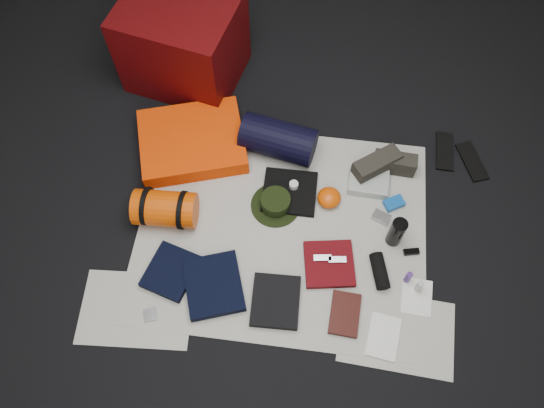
# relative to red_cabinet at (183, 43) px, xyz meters

# --- Properties ---
(floor) EXTENTS (4.50, 4.50, 0.02)m
(floor) POSITION_rel_red_cabinet_xyz_m (0.74, -1.05, -0.29)
(floor) COLOR black
(floor) RESTS_ON ground
(newspaper_mat) EXTENTS (1.60, 1.30, 0.01)m
(newspaper_mat) POSITION_rel_red_cabinet_xyz_m (0.74, -1.05, -0.27)
(newspaper_mat) COLOR beige
(newspaper_mat) RESTS_ON floor
(newspaper_sheet_front_left) EXTENTS (0.61, 0.44, 0.00)m
(newspaper_sheet_front_left) POSITION_rel_red_cabinet_xyz_m (0.04, -1.60, -0.28)
(newspaper_sheet_front_left) COLOR beige
(newspaper_sheet_front_left) RESTS_ON floor
(newspaper_sheet_front_right) EXTENTS (0.60, 0.43, 0.00)m
(newspaper_sheet_front_right) POSITION_rel_red_cabinet_xyz_m (1.39, -1.55, -0.28)
(newspaper_sheet_front_right) COLOR beige
(newspaper_sheet_front_right) RESTS_ON floor
(red_cabinet) EXTENTS (0.77, 0.68, 0.55)m
(red_cabinet) POSITION_rel_red_cabinet_xyz_m (0.00, 0.00, 0.00)
(red_cabinet) COLOR #480506
(red_cabinet) RESTS_ON floor
(sleeping_pad) EXTENTS (0.73, 0.66, 0.11)m
(sleeping_pad) POSITION_rel_red_cabinet_xyz_m (0.14, -0.57, -0.22)
(sleeping_pad) COLOR #EF3B02
(sleeping_pad) RESTS_ON newspaper_mat
(stuff_sack) EXTENTS (0.35, 0.22, 0.20)m
(stuff_sack) POSITION_rel_red_cabinet_xyz_m (0.09, -1.05, -0.17)
(stuff_sack) COLOR #CA4103
(stuff_sack) RESTS_ON newspaper_mat
(sack_strap_left) EXTENTS (0.02, 0.22, 0.22)m
(sack_strap_left) POSITION_rel_red_cabinet_xyz_m (-0.01, -1.05, -0.16)
(sack_strap_left) COLOR black
(sack_strap_left) RESTS_ON newspaper_mat
(sack_strap_right) EXTENTS (0.02, 0.22, 0.22)m
(sack_strap_right) POSITION_rel_red_cabinet_xyz_m (0.19, -1.05, -0.16)
(sack_strap_right) COLOR black
(sack_strap_right) RESTS_ON newspaper_mat
(navy_duffel) EXTENTS (0.47, 0.31, 0.23)m
(navy_duffel) POSITION_rel_red_cabinet_xyz_m (0.66, -0.53, -0.16)
(navy_duffel) COLOR black
(navy_duffel) RESTS_ON newspaper_mat
(boonie_brim) EXTENTS (0.31, 0.31, 0.01)m
(boonie_brim) POSITION_rel_red_cabinet_xyz_m (0.69, -0.90, -0.27)
(boonie_brim) COLOR black
(boonie_brim) RESTS_ON newspaper_mat
(boonie_crown) EXTENTS (0.17, 0.17, 0.07)m
(boonie_crown) POSITION_rel_red_cabinet_xyz_m (0.69, -0.90, -0.23)
(boonie_crown) COLOR black
(boonie_crown) RESTS_ON boonie_brim
(hiking_boot_left) EXTENTS (0.29, 0.26, 0.14)m
(hiking_boot_left) POSITION_rel_red_cabinet_xyz_m (1.24, -0.61, -0.20)
(hiking_boot_left) COLOR #2A2821
(hiking_boot_left) RESTS_ON newspaper_mat
(hiking_boot_right) EXTENTS (0.25, 0.11, 0.12)m
(hiking_boot_right) POSITION_rel_red_cabinet_xyz_m (1.35, -0.57, -0.21)
(hiking_boot_right) COLOR #2A2821
(hiking_boot_right) RESTS_ON newspaper_mat
(flip_flop_left) EXTENTS (0.10, 0.27, 0.02)m
(flip_flop_left) POSITION_rel_red_cabinet_xyz_m (1.66, -0.41, -0.27)
(flip_flop_left) COLOR black
(flip_flop_left) RESTS_ON floor
(flip_flop_right) EXTENTS (0.19, 0.29, 0.01)m
(flip_flop_right) POSITION_rel_red_cabinet_xyz_m (1.82, -0.46, -0.27)
(flip_flop_right) COLOR black
(flip_flop_right) RESTS_ON floor
(trousers_navy_a) EXTENTS (0.31, 0.33, 0.04)m
(trousers_navy_a) POSITION_rel_red_cabinet_xyz_m (0.18, -1.38, -0.25)
(trousers_navy_a) COLOR black
(trousers_navy_a) RESTS_ON newspaper_mat
(trousers_navy_b) EXTENTS (0.38, 0.41, 0.05)m
(trousers_navy_b) POSITION_rel_red_cabinet_xyz_m (0.42, -1.43, -0.25)
(trousers_navy_b) COLOR black
(trousers_navy_b) RESTS_ON newspaper_mat
(trousers_charcoal) EXTENTS (0.26, 0.29, 0.04)m
(trousers_charcoal) POSITION_rel_red_cabinet_xyz_m (0.76, -1.47, -0.25)
(trousers_charcoal) COLOR black
(trousers_charcoal) RESTS_ON newspaper_mat
(black_tshirt) EXTENTS (0.31, 0.29, 0.03)m
(black_tshirt) POSITION_rel_red_cabinet_xyz_m (0.76, -0.82, -0.26)
(black_tshirt) COLOR black
(black_tshirt) RESTS_ON newspaper_mat
(red_shirt) EXTENTS (0.30, 0.30, 0.04)m
(red_shirt) POSITION_rel_red_cabinet_xyz_m (1.02, -1.23, -0.25)
(red_shirt) COLOR #53090D
(red_shirt) RESTS_ON newspaper_mat
(orange_stuff_sack) EXTENTS (0.16, 0.16, 0.09)m
(orange_stuff_sack) POSITION_rel_red_cabinet_xyz_m (0.98, -0.84, -0.23)
(orange_stuff_sack) COLOR #CA4103
(orange_stuff_sack) RESTS_ON newspaper_mat
(first_aid_pouch) EXTENTS (0.23, 0.18, 0.06)m
(first_aid_pouch) POSITION_rel_red_cabinet_xyz_m (1.20, -0.70, -0.24)
(first_aid_pouch) COLOR #98A099
(first_aid_pouch) RESTS_ON newspaper_mat
(water_bottle) EXTENTS (0.10, 0.10, 0.21)m
(water_bottle) POSITION_rel_red_cabinet_xyz_m (1.36, -1.04, -0.17)
(water_bottle) COLOR black
(water_bottle) RESTS_ON newspaper_mat
(speaker) EXTENTS (0.12, 0.21, 0.07)m
(speaker) POSITION_rel_red_cabinet_xyz_m (1.29, -1.24, -0.23)
(speaker) COLOR black
(speaker) RESTS_ON newspaper_mat
(compact_camera) EXTENTS (0.11, 0.09, 0.04)m
(compact_camera) POSITION_rel_red_cabinet_xyz_m (1.29, -0.91, -0.25)
(compact_camera) COLOR #A5A6AA
(compact_camera) RESTS_ON newspaper_mat
(cyan_case) EXTENTS (0.13, 0.12, 0.04)m
(cyan_case) POSITION_rel_red_cabinet_xyz_m (1.36, -0.81, -0.25)
(cyan_case) COLOR #10509C
(cyan_case) RESTS_ON newspaper_mat
(toiletry_purple) EXTENTS (0.03, 0.03, 0.10)m
(toiletry_purple) POSITION_rel_red_cabinet_xyz_m (1.43, -1.26, -0.22)
(toiletry_purple) COLOR #42216C
(toiletry_purple) RESTS_ON newspaper_mat
(toiletry_clear) EXTENTS (0.03, 0.03, 0.10)m
(toiletry_clear) POSITION_rel_red_cabinet_xyz_m (1.49, -1.31, -0.22)
(toiletry_clear) COLOR #A9ADA9
(toiletry_clear) RESTS_ON newspaper_mat
(paperback_book) EXTENTS (0.16, 0.24, 0.03)m
(paperback_book) POSITION_rel_red_cabinet_xyz_m (1.12, -1.49, -0.26)
(paperback_book) COLOR black
(paperback_book) RESTS_ON newspaper_mat
(map_booklet) EXTENTS (0.18, 0.24, 0.01)m
(map_booklet) POSITION_rel_red_cabinet_xyz_m (1.32, -1.58, -0.27)
(map_booklet) COLOR silver
(map_booklet) RESTS_ON newspaper_mat
(map_printout) EXTENTS (0.17, 0.21, 0.01)m
(map_printout) POSITION_rel_red_cabinet_xyz_m (1.49, -1.35, -0.27)
(map_printout) COLOR silver
(map_printout) RESTS_ON newspaper_mat
(sunglasses) EXTENTS (0.09, 0.05, 0.02)m
(sunglasses) POSITION_rel_red_cabinet_xyz_m (1.46, -1.10, -0.26)
(sunglasses) COLOR black
(sunglasses) RESTS_ON newspaper_mat
(key_cluster) EXTENTS (0.09, 0.09, 0.01)m
(key_cluster) POSITION_rel_red_cabinet_xyz_m (0.12, -1.62, -0.27)
(key_cluster) COLOR #A5A6AA
(key_cluster) RESTS_ON newspaper_mat
(tape_roll) EXTENTS (0.05, 0.05, 0.04)m
(tape_roll) POSITION_rel_red_cabinet_xyz_m (0.78, -0.79, -0.22)
(tape_roll) COLOR silver
(tape_roll) RESTS_ON black_tshirt
(energy_bar_a) EXTENTS (0.10, 0.05, 0.01)m
(energy_bar_a) POSITION_rel_red_cabinet_xyz_m (0.98, -1.21, -0.23)
(energy_bar_a) COLOR #A5A6AA
(energy_bar_a) RESTS_ON red_shirt
(energy_bar_b) EXTENTS (0.10, 0.05, 0.01)m
(energy_bar_b) POSITION_rel_red_cabinet_xyz_m (1.06, -1.21, -0.23)
(energy_bar_b) COLOR #A5A6AA
(energy_bar_b) RESTS_ON red_shirt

